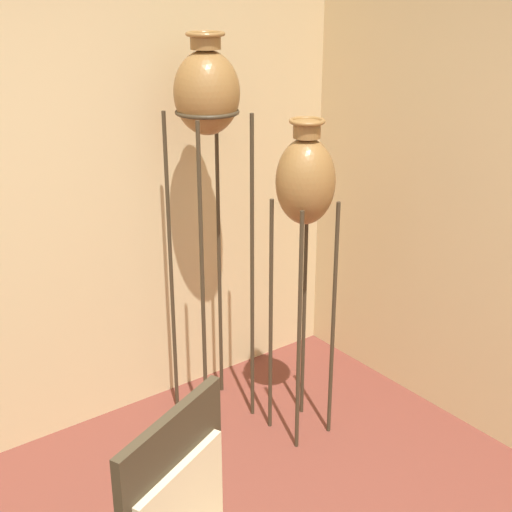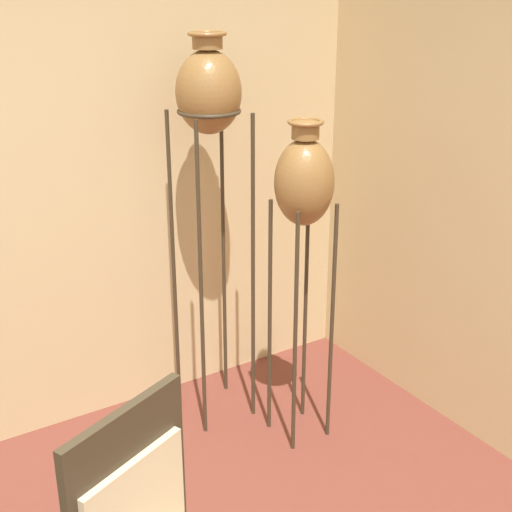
% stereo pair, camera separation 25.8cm
% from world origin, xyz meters
% --- Properties ---
extents(vase_stand_tall, '(0.32, 0.32, 2.00)m').
position_xyz_m(vase_stand_tall, '(1.05, 1.73, 1.68)').
color(vase_stand_tall, '#382D1E').
rests_on(vase_stand_tall, ground_plane).
extents(vase_stand_medium, '(0.28, 0.28, 1.64)m').
position_xyz_m(vase_stand_medium, '(1.31, 1.32, 1.32)').
color(vase_stand_medium, '#382D1E').
rests_on(vase_stand_medium, ground_plane).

